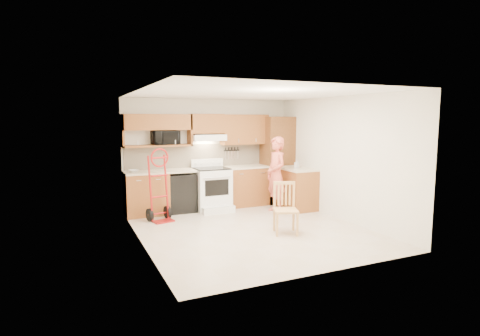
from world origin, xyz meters
TOP-DOWN VIEW (x-y plane):
  - floor at (0.00, 0.00)m, footprint 4.00×4.50m
  - ceiling at (0.00, 0.00)m, footprint 4.00×4.50m
  - wall_back at (0.00, 2.26)m, footprint 4.00×0.02m
  - wall_front at (0.00, -2.26)m, footprint 4.00×0.02m
  - wall_left at (-2.01, 0.00)m, footprint 0.02×4.50m
  - wall_right at (2.01, 0.00)m, footprint 0.02×4.50m
  - backsplash at (0.00, 2.23)m, footprint 3.92×0.03m
  - lower_cab_left at (-1.55, 1.95)m, footprint 0.90×0.60m
  - dishwasher at (-0.80, 1.95)m, footprint 0.60×0.60m
  - lower_cab_right at (0.83, 1.95)m, footprint 1.14×0.60m
  - countertop_left at (-1.25, 1.95)m, footprint 1.50×0.63m
  - countertop_right at (0.83, 1.95)m, footprint 1.14×0.63m
  - cab_return_right at (1.70, 1.15)m, footprint 0.60×1.00m
  - countertop_return at (1.70, 1.15)m, footprint 0.63×1.00m
  - pantry_tall at (1.65, 1.95)m, footprint 0.70×0.60m
  - upper_cab_left at (-1.25, 2.08)m, footprint 1.50×0.33m
  - upper_shelf_mw at (-1.25, 2.08)m, footprint 1.50×0.33m
  - upper_cab_center at (-0.12, 2.08)m, footprint 0.76×0.33m
  - upper_cab_right at (0.83, 2.08)m, footprint 1.14×0.33m
  - range_hood at (-0.12, 2.02)m, footprint 0.76×0.46m
  - knife_strip at (0.55, 2.21)m, footprint 0.40×0.05m
  - microwave at (-1.08, 2.08)m, footprint 0.60×0.45m
  - range at (-0.10, 1.78)m, footprint 0.77×1.01m
  - person at (1.10, 1.02)m, footprint 0.42×0.62m
  - hand_truck at (-1.39, 1.31)m, footprint 0.61×0.58m
  - dining_chair at (0.46, -0.47)m, footprint 0.55×0.57m
  - soap_bottle at (1.70, 1.13)m, footprint 0.11×0.12m
  - bowl at (-1.80, 1.95)m, footprint 0.24×0.24m

SIDE VIEW (x-z plane):
  - floor at x=0.00m, z-range -0.02..0.00m
  - dishwasher at x=-0.80m, z-range 0.00..0.85m
  - lower_cab_left at x=-1.55m, z-range 0.00..0.90m
  - lower_cab_right at x=0.83m, z-range 0.00..0.90m
  - cab_return_right at x=1.70m, z-range 0.00..0.90m
  - dining_chair at x=0.46m, z-range 0.00..0.92m
  - range at x=-0.10m, z-range 0.00..1.13m
  - hand_truck at x=-1.39m, z-range 0.00..1.33m
  - person at x=1.10m, z-range 0.00..1.67m
  - countertop_left at x=-1.25m, z-range 0.90..0.94m
  - countertop_right at x=0.83m, z-range 0.90..0.94m
  - countertop_return at x=1.70m, z-range 0.90..0.94m
  - bowl at x=-1.80m, z-range 0.94..0.99m
  - soap_bottle at x=1.70m, z-range 0.94..1.13m
  - pantry_tall at x=1.65m, z-range 0.00..2.10m
  - backsplash at x=0.00m, z-range 0.92..1.48m
  - knife_strip at x=0.55m, z-range 1.09..1.39m
  - wall_back at x=0.00m, z-range 0.00..2.50m
  - wall_front at x=0.00m, z-range 0.00..2.50m
  - wall_left at x=-2.01m, z-range 0.00..2.50m
  - wall_right at x=2.01m, z-range 0.00..2.50m
  - upper_shelf_mw at x=-1.25m, z-range 1.45..1.49m
  - range_hood at x=-0.12m, z-range 1.56..1.70m
  - microwave at x=-1.08m, z-range 1.49..1.80m
  - upper_cab_right at x=0.83m, z-range 1.45..2.15m
  - upper_cab_center at x=-0.12m, z-range 1.72..2.16m
  - upper_cab_left at x=-1.25m, z-range 1.81..2.15m
  - ceiling at x=0.00m, z-range 2.50..2.52m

